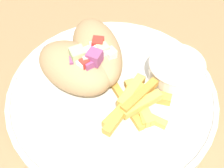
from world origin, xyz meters
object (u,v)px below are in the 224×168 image
object	(u,v)px
pita_sandwich_near	(75,67)
sauce_ramekin	(176,70)
pita_sandwich_far	(97,51)
fries_pile	(136,103)
plate	(112,95)

from	to	relation	value
pita_sandwich_near	sauce_ramekin	world-z (taller)	pita_sandwich_near
pita_sandwich_far	fries_pile	distance (m)	0.10
plate	sauce_ramekin	bearing A→B (deg)	71.24
plate	pita_sandwich_far	xyz separation A→B (m)	(-0.06, 0.01, 0.03)
plate	sauce_ramekin	size ratio (longest dim) A/B	3.76
plate	pita_sandwich_far	distance (m)	0.07
plate	sauce_ramekin	xyz separation A→B (m)	(0.03, 0.09, 0.02)
fries_pile	pita_sandwich_far	bearing A→B (deg)	179.63
pita_sandwich_near	pita_sandwich_far	distance (m)	0.04
fries_pile	pita_sandwich_near	bearing A→B (deg)	-154.55
pita_sandwich_near	sauce_ramekin	xyz separation A→B (m)	(0.08, 0.12, -0.01)
fries_pile	plate	bearing A→B (deg)	-162.51
plate	pita_sandwich_far	size ratio (longest dim) A/B	2.04
fries_pile	sauce_ramekin	distance (m)	0.08
pita_sandwich_far	fries_pile	xyz separation A→B (m)	(0.09, -0.00, -0.02)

